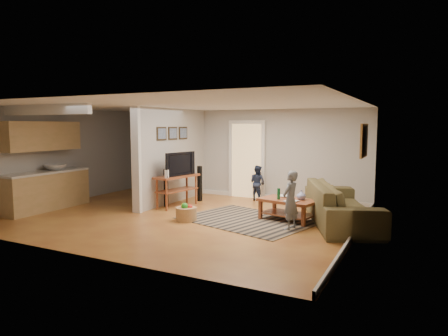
{
  "coord_description": "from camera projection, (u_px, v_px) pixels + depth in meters",
  "views": [
    {
      "loc": [
        4.79,
        -7.48,
        2.05
      ],
      "look_at": [
        0.79,
        0.51,
        1.1
      ],
      "focal_mm": 32.0,
      "sensor_mm": 36.0,
      "label": 1
    }
  ],
  "objects": [
    {
      "name": "ground",
      "position": [
        183.0,
        217.0,
        9.0
      ],
      "size": [
        7.5,
        7.5,
        0.0
      ],
      "primitive_type": "plane",
      "color": "brown",
      "rests_on": "ground"
    },
    {
      "name": "room_shell",
      "position": [
        154.0,
        150.0,
        9.7
      ],
      "size": [
        7.54,
        6.02,
        2.52
      ],
      "color": "#BBB8B3",
      "rests_on": "ground"
    },
    {
      "name": "area_rug",
      "position": [
        248.0,
        220.0,
        8.69
      ],
      "size": [
        3.15,
        2.64,
        0.01
      ],
      "primitive_type": "cube",
      "rotation": [
        0.0,
        0.0,
        -0.27
      ],
      "color": "black",
      "rests_on": "ground"
    },
    {
      "name": "sofa",
      "position": [
        340.0,
        224.0,
        8.38
      ],
      "size": [
        2.13,
        3.08,
        0.84
      ],
      "primitive_type": "imported",
      "rotation": [
        0.0,
        0.0,
        1.96
      ],
      "color": "#3E321F",
      "rests_on": "ground"
    },
    {
      "name": "coffee_table",
      "position": [
        289.0,
        204.0,
        8.61
      ],
      "size": [
        1.33,
        0.96,
        0.71
      ],
      "rotation": [
        0.0,
        0.0,
        -0.24
      ],
      "color": "maroon",
      "rests_on": "ground"
    },
    {
      "name": "tv_console",
      "position": [
        177.0,
        178.0,
        10.06
      ],
      "size": [
        0.68,
        1.33,
        1.1
      ],
      "rotation": [
        0.0,
        0.0,
        -0.16
      ],
      "color": "maroon",
      "rests_on": "ground"
    },
    {
      "name": "speaker_left",
      "position": [
        166.0,
        188.0,
        10.1
      ],
      "size": [
        0.12,
        0.12,
        0.96
      ],
      "primitive_type": "cube",
      "rotation": [
        0.0,
        0.0,
        0.33
      ],
      "color": "black",
      "rests_on": "ground"
    },
    {
      "name": "speaker_right",
      "position": [
        200.0,
        184.0,
        10.85
      ],
      "size": [
        0.12,
        0.12,
        0.96
      ],
      "primitive_type": "cube",
      "rotation": [
        0.0,
        0.0,
        -0.23
      ],
      "color": "black",
      "rests_on": "ground"
    },
    {
      "name": "toy_basket",
      "position": [
        186.0,
        213.0,
        8.62
      ],
      "size": [
        0.45,
        0.45,
        0.4
      ],
      "color": "#A36F46",
      "rests_on": "ground"
    },
    {
      "name": "child",
      "position": [
        290.0,
        229.0,
        7.93
      ],
      "size": [
        0.36,
        0.47,
        1.17
      ],
      "primitive_type": "imported",
      "rotation": [
        0.0,
        0.0,
        -1.76
      ],
      "color": "slate",
      "rests_on": "ground"
    },
    {
      "name": "toddler",
      "position": [
        257.0,
        200.0,
        11.0
      ],
      "size": [
        0.56,
        0.5,
        0.97
      ],
      "primitive_type": "imported",
      "rotation": [
        0.0,
        0.0,
        2.81
      ],
      "color": "#202A44",
      "rests_on": "ground"
    }
  ]
}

